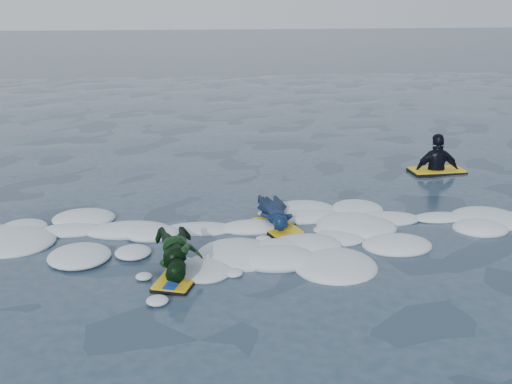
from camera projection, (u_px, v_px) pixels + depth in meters
ground at (194, 266)px, 8.84m from camera, size 120.00×120.00×0.00m
foam_band at (192, 239)px, 9.82m from camera, size 12.00×3.10×0.30m
prone_woman_unit at (275, 214)px, 10.37m from camera, size 0.79×1.50×0.37m
prone_child_unit at (178, 256)px, 8.48m from camera, size 0.76×1.37×0.53m
waiting_rider_unit at (436, 173)px, 13.41m from camera, size 1.15×0.66×1.69m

